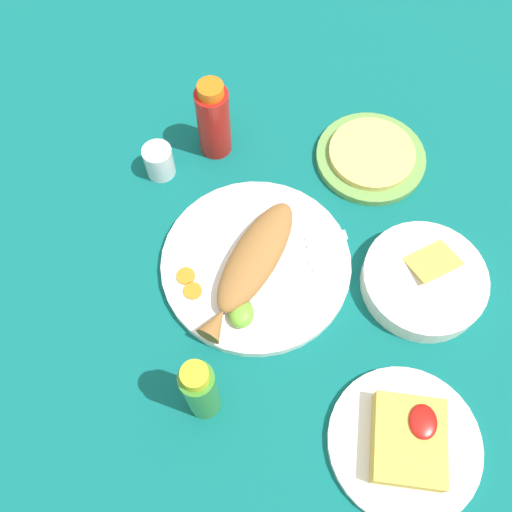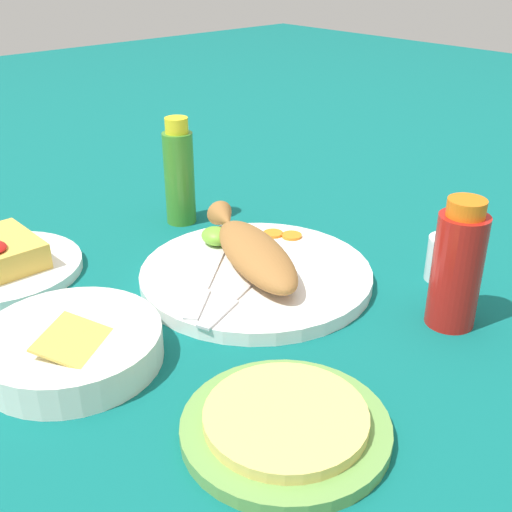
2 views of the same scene
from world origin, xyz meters
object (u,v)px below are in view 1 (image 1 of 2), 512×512
Objects in this scene: guacamole_bowl at (424,279)px; hot_sauce_bottle_red at (214,120)px; main_plate at (256,264)px; fried_fish at (252,262)px; salt_cup at (159,163)px; tortilla_plate at (370,158)px; hot_sauce_bottle_green at (200,390)px; side_plate_fries at (404,443)px; fork_near at (300,245)px; fork_far at (305,270)px.

hot_sauce_bottle_red is at bearing 58.40° from guacamole_bowl.
fried_fish is at bearing 159.23° from main_plate.
tortilla_plate is at bearing -78.93° from salt_cup.
salt_cup is at bearing 49.33° from main_plate.
hot_sauce_bottle_green reaches higher than fried_fish.
hot_sauce_bottle_green reaches higher than side_plate_fries.
hot_sauce_bottle_green is at bearing 168.76° from main_plate.
fork_near is at bearing 79.53° from guacamole_bowl.
hot_sauce_bottle_green is (-0.27, 0.11, 0.06)m from fork_near.
hot_sauce_bottle_green is at bearing 85.81° from side_plate_fries.
fork_near is at bearing 151.19° from tortilla_plate.
salt_cup is at bearing 70.52° from guacamole_bowl.
hot_sauce_bottle_green is at bearing 154.49° from tortilla_plate.
fork_near and fork_far have the same top height.
hot_sauce_bottle_red is at bearing 42.96° from fried_fish.
fork_near reaches higher than side_plate_fries.
guacamole_bowl is (0.01, -0.27, -0.02)m from fried_fish.
tortilla_plate is (0.47, -0.22, -0.07)m from hot_sauce_bottle_green.
side_plate_fries is (-0.49, -0.35, -0.07)m from hot_sauce_bottle_red.
hot_sauce_bottle_red is 0.93× the size of hot_sauce_bottle_green.
hot_sauce_bottle_red is (0.24, 0.10, 0.04)m from fried_fish.
hot_sauce_bottle_red reaches higher than fork_near.
fried_fish is at bearing 92.84° from guacamole_bowl.
fork_far is (0.01, -0.09, -0.02)m from fried_fish.
fried_fish is 0.35m from side_plate_fries.
tortilla_plate is at bearing 21.21° from guacamole_bowl.
fork_near reaches higher than tortilla_plate.
hot_sauce_bottle_green is at bearing -169.94° from fried_fish.
guacamole_bowl is (0.01, -0.19, 0.00)m from fork_far.
salt_cup reaches higher than main_plate.
main_plate is 2.04× the size of fork_far.
fork_near is (0.04, -0.07, 0.01)m from main_plate.
fried_fish is at bearing 143.84° from tortilla_plate.
salt_cup is (-0.07, 0.09, -0.05)m from hot_sauce_bottle_red.
fork_near reaches higher than main_plate.
side_plate_fries is at bearing -144.22° from hot_sauce_bottle_red.
fried_fish is 0.09m from fork_far.
main_plate is 1.57× the size of guacamole_bowl.
side_plate_fries is at bearing 174.56° from guacamole_bowl.
main_plate is 0.35m from side_plate_fries.
salt_cup is (0.17, 0.27, 0.01)m from fork_far.
guacamole_bowl is at bearing -109.48° from salt_cup.
salt_cup reaches higher than fork_far.
fork_near is at bearing -60.33° from main_plate.
fork_far is (-0.01, -0.08, 0.01)m from main_plate.
salt_cup reaches higher than tortilla_plate.
guacamole_bowl is (-0.16, -0.46, -0.00)m from salt_cup.
hot_sauce_bottle_red is at bearing 91.31° from tortilla_plate.
tortilla_plate is (0.24, -0.18, -0.00)m from main_plate.
main_plate is 1.17× the size of fried_fish.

